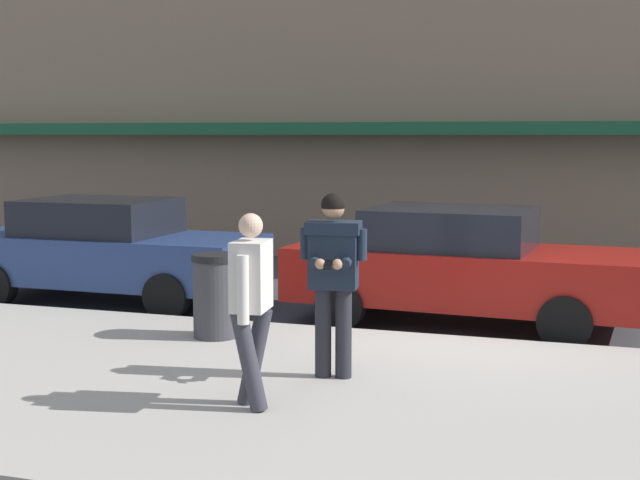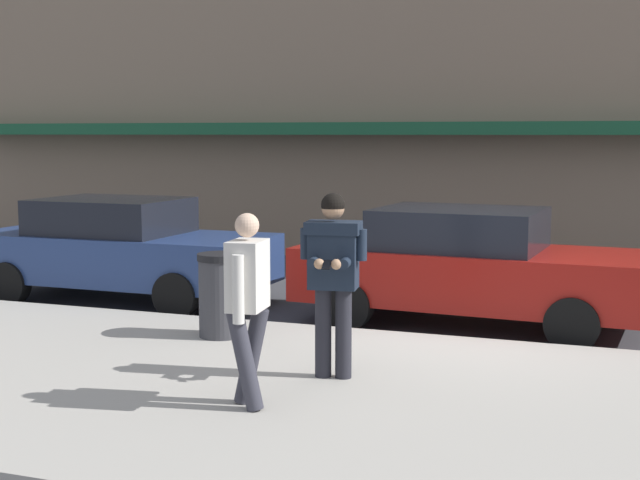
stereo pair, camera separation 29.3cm
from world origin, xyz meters
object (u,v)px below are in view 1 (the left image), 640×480
at_px(trash_bin, 215,295).
at_px(parked_sedan_mid, 461,266).
at_px(pedestrian_in_light_coat, 251,298).
at_px(parked_sedan_near, 108,250).
at_px(man_texting_on_phone, 333,265).

bearing_deg(trash_bin, parked_sedan_mid, 41.13).
xyz_separation_m(pedestrian_in_light_coat, trash_bin, (-1.43, 2.36, -0.47)).
bearing_deg(parked_sedan_near, trash_bin, -38.18).
relative_size(parked_sedan_near, man_texting_on_phone, 2.50).
bearing_deg(trash_bin, parked_sedan_near, 141.82).
height_order(parked_sedan_mid, pedestrian_in_light_coat, pedestrian_in_light_coat).
bearing_deg(parked_sedan_near, pedestrian_in_light_coat, -47.23).
xyz_separation_m(parked_sedan_mid, trash_bin, (-2.50, -2.18, -0.16)).
xyz_separation_m(parked_sedan_near, parked_sedan_mid, (5.25, 0.02, 0.00)).
bearing_deg(pedestrian_in_light_coat, man_texting_on_phone, 71.22).
bearing_deg(parked_sedan_mid, parked_sedan_near, -179.75).
distance_m(parked_sedan_near, parked_sedan_mid, 5.25).
bearing_deg(pedestrian_in_light_coat, parked_sedan_near, 132.77).
xyz_separation_m(man_texting_on_phone, pedestrian_in_light_coat, (-0.38, -1.13, -0.14)).
bearing_deg(parked_sedan_mid, trash_bin, -138.87).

